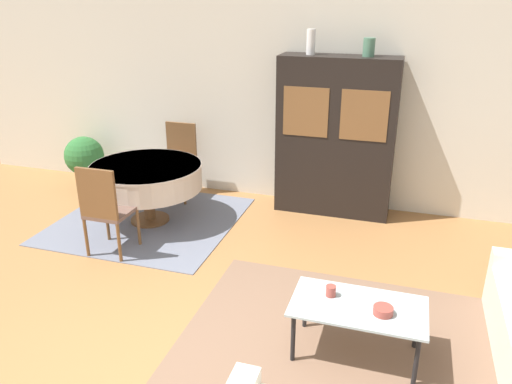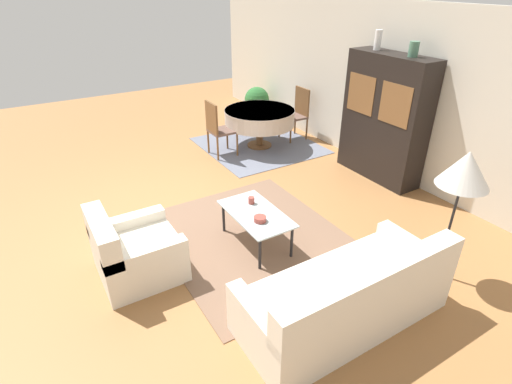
{
  "view_description": "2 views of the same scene",
  "coord_description": "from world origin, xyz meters",
  "px_view_note": "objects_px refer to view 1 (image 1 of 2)",
  "views": [
    {
      "loc": [
        1.49,
        -2.74,
        2.69
      ],
      "look_at": [
        0.2,
        1.4,
        0.95
      ],
      "focal_mm": 35.0,
      "sensor_mm": 36.0,
      "label": 1
    },
    {
      "loc": [
        4.84,
        -1.58,
        3.03
      ],
      "look_at": [
        1.28,
        0.57,
        0.75
      ],
      "focal_mm": 28.0,
      "sensor_mm": 36.0,
      "label": 2
    }
  ],
  "objects_px": {
    "vase_short": "(369,47)",
    "potted_plant": "(84,158)",
    "display_cabinet": "(336,137)",
    "dining_chair_near": "(105,207)",
    "vase_tall": "(311,42)",
    "dining_chair_far": "(179,157)",
    "dining_table": "(146,177)",
    "cup": "(331,291)",
    "bowl": "(383,311)",
    "coffee_table": "(358,310)"
  },
  "relations": [
    {
      "from": "dining_chair_near",
      "to": "vase_short",
      "type": "relative_size",
      "value": 4.86
    },
    {
      "from": "potted_plant",
      "to": "vase_short",
      "type": "bearing_deg",
      "value": 2.61
    },
    {
      "from": "dining_chair_near",
      "to": "coffee_table",
      "type": "bearing_deg",
      "value": -17.02
    },
    {
      "from": "cup",
      "to": "bowl",
      "type": "relative_size",
      "value": 0.59
    },
    {
      "from": "display_cabinet",
      "to": "potted_plant",
      "type": "distance_m",
      "value": 3.68
    },
    {
      "from": "dining_table",
      "to": "bowl",
      "type": "distance_m",
      "value": 3.47
    },
    {
      "from": "display_cabinet",
      "to": "coffee_table",
      "type": "bearing_deg",
      "value": -77.02
    },
    {
      "from": "potted_plant",
      "to": "coffee_table",
      "type": "bearing_deg",
      "value": -31.35
    },
    {
      "from": "vase_short",
      "to": "potted_plant",
      "type": "bearing_deg",
      "value": -177.39
    },
    {
      "from": "cup",
      "to": "vase_short",
      "type": "xyz_separation_m",
      "value": [
        -0.1,
        2.72,
        1.59
      ]
    },
    {
      "from": "display_cabinet",
      "to": "dining_table",
      "type": "relative_size",
      "value": 1.47
    },
    {
      "from": "coffee_table",
      "to": "display_cabinet",
      "type": "distance_m",
      "value": 2.91
    },
    {
      "from": "coffee_table",
      "to": "display_cabinet",
      "type": "height_order",
      "value": "display_cabinet"
    },
    {
      "from": "dining_chair_far",
      "to": "potted_plant",
      "type": "relative_size",
      "value": 1.37
    },
    {
      "from": "dining_table",
      "to": "dining_chair_far",
      "type": "height_order",
      "value": "dining_chair_far"
    },
    {
      "from": "bowl",
      "to": "potted_plant",
      "type": "xyz_separation_m",
      "value": [
        -4.46,
        2.66,
        -0.05
      ]
    },
    {
      "from": "coffee_table",
      "to": "display_cabinet",
      "type": "relative_size",
      "value": 0.52
    },
    {
      "from": "cup",
      "to": "vase_tall",
      "type": "distance_m",
      "value": 3.26
    },
    {
      "from": "coffee_table",
      "to": "vase_tall",
      "type": "height_order",
      "value": "vase_tall"
    },
    {
      "from": "bowl",
      "to": "vase_short",
      "type": "xyz_separation_m",
      "value": [
        -0.51,
        2.84,
        1.61
      ]
    },
    {
      "from": "dining_chair_far",
      "to": "cup",
      "type": "height_order",
      "value": "dining_chair_far"
    },
    {
      "from": "bowl",
      "to": "potted_plant",
      "type": "bearing_deg",
      "value": 149.18
    },
    {
      "from": "vase_tall",
      "to": "vase_short",
      "type": "bearing_deg",
      "value": 0.0
    },
    {
      "from": "dining_chair_far",
      "to": "cup",
      "type": "bearing_deg",
      "value": 134.5
    },
    {
      "from": "dining_chair_near",
      "to": "vase_short",
      "type": "distance_m",
      "value": 3.47
    },
    {
      "from": "dining_table",
      "to": "potted_plant",
      "type": "height_order",
      "value": "dining_table"
    },
    {
      "from": "dining_chair_near",
      "to": "bowl",
      "type": "distance_m",
      "value": 3.09
    },
    {
      "from": "dining_table",
      "to": "cup",
      "type": "distance_m",
      "value": 3.05
    },
    {
      "from": "potted_plant",
      "to": "display_cabinet",
      "type": "bearing_deg",
      "value": 2.83
    },
    {
      "from": "display_cabinet",
      "to": "dining_table",
      "type": "xyz_separation_m",
      "value": [
        -2.13,
        -1.03,
        -0.4
      ]
    },
    {
      "from": "cup",
      "to": "bowl",
      "type": "bearing_deg",
      "value": -16.84
    },
    {
      "from": "coffee_table",
      "to": "bowl",
      "type": "distance_m",
      "value": 0.21
    },
    {
      "from": "dining_chair_far",
      "to": "dining_table",
      "type": "bearing_deg",
      "value": 90.0
    },
    {
      "from": "display_cabinet",
      "to": "dining_chair_far",
      "type": "distance_m",
      "value": 2.17
    },
    {
      "from": "coffee_table",
      "to": "vase_short",
      "type": "bearing_deg",
      "value": 96.59
    },
    {
      "from": "cup",
      "to": "bowl",
      "type": "xyz_separation_m",
      "value": [
        0.41,
        -0.12,
        -0.01
      ]
    },
    {
      "from": "vase_tall",
      "to": "dining_chair_far",
      "type": "bearing_deg",
      "value": -175.89
    },
    {
      "from": "bowl",
      "to": "vase_short",
      "type": "relative_size",
      "value": 0.71
    },
    {
      "from": "display_cabinet",
      "to": "dining_chair_near",
      "type": "bearing_deg",
      "value": -137.74
    },
    {
      "from": "display_cabinet",
      "to": "cup",
      "type": "bearing_deg",
      "value": -81.31
    },
    {
      "from": "vase_tall",
      "to": "potted_plant",
      "type": "bearing_deg",
      "value": -176.85
    },
    {
      "from": "vase_tall",
      "to": "vase_short",
      "type": "relative_size",
      "value": 1.4
    },
    {
      "from": "bowl",
      "to": "display_cabinet",
      "type": "bearing_deg",
      "value": 106.23
    },
    {
      "from": "coffee_table",
      "to": "dining_chair_near",
      "type": "distance_m",
      "value": 2.9
    },
    {
      "from": "coffee_table",
      "to": "dining_chair_far",
      "type": "bearing_deg",
      "value": 136.2
    },
    {
      "from": "dining_chair_far",
      "to": "potted_plant",
      "type": "bearing_deg",
      "value": 2.03
    },
    {
      "from": "display_cabinet",
      "to": "vase_tall",
      "type": "relative_size",
      "value": 6.76
    },
    {
      "from": "display_cabinet",
      "to": "dining_chair_far",
      "type": "relative_size",
      "value": 1.95
    },
    {
      "from": "display_cabinet",
      "to": "dining_chair_near",
      "type": "distance_m",
      "value": 2.91
    },
    {
      "from": "dining_chair_near",
      "to": "potted_plant",
      "type": "distance_m",
      "value": 2.32
    }
  ]
}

